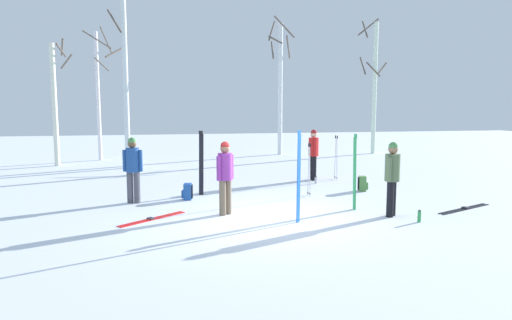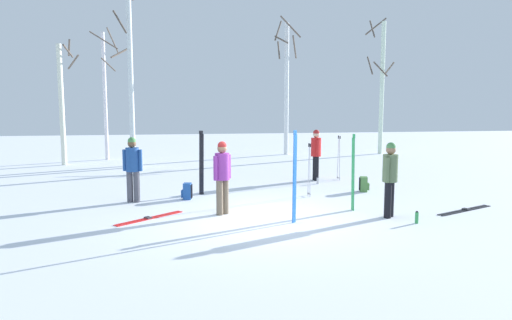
{
  "view_description": "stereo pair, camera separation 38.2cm",
  "coord_description": "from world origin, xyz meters",
  "px_view_note": "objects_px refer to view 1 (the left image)",
  "views": [
    {
      "loc": [
        -2.24,
        -9.97,
        2.57
      ],
      "look_at": [
        0.25,
        2.75,
        1.0
      ],
      "focal_mm": 32.57,
      "sensor_mm": 36.0,
      "label": 1
    },
    {
      "loc": [
        -1.86,
        -10.04,
        2.57
      ],
      "look_at": [
        0.25,
        2.75,
        1.0
      ],
      "focal_mm": 32.57,
      "sensor_mm": 36.0,
      "label": 2
    }
  ],
  "objects_px": {
    "person_1": "(225,173)",
    "person_2": "(392,174)",
    "person_0": "(133,166)",
    "birch_tree_3": "(280,84)",
    "backpack_1": "(187,192)",
    "birch_tree_1": "(98,93)",
    "ski_poles_0": "(336,156)",
    "backpack_0": "(363,184)",
    "birch_tree_4": "(374,84)",
    "ski_pair_planted_0": "(201,163)",
    "ski_pair_lying_0": "(153,219)",
    "water_bottle_0": "(419,216)",
    "birch_tree_0": "(55,102)",
    "ski_pair_planted_1": "(355,172)",
    "person_3": "(314,151)",
    "birch_tree_2": "(125,73)",
    "ski_poles_1": "(309,168)",
    "ski_pair_lying_1": "(465,209)",
    "water_bottle_1": "(316,180)",
    "ski_pair_planted_2": "(299,177)"
  },
  "relations": [
    {
      "from": "ski_pair_lying_0",
      "to": "birch_tree_3",
      "type": "distance_m",
      "value": 14.4
    },
    {
      "from": "birch_tree_3",
      "to": "ski_pair_planted_0",
      "type": "bearing_deg",
      "value": -115.54
    },
    {
      "from": "person_3",
      "to": "ski_pair_lying_1",
      "type": "xyz_separation_m",
      "value": [
        2.28,
        -4.94,
        -0.97
      ]
    },
    {
      "from": "ski_pair_planted_0",
      "to": "ski_pair_lying_0",
      "type": "relative_size",
      "value": 1.24
    },
    {
      "from": "water_bottle_1",
      "to": "birch_tree_1",
      "type": "distance_m",
      "value": 11.45
    },
    {
      "from": "backpack_0",
      "to": "birch_tree_0",
      "type": "height_order",
      "value": "birch_tree_0"
    },
    {
      "from": "person_1",
      "to": "ski_pair_planted_2",
      "type": "height_order",
      "value": "ski_pair_planted_2"
    },
    {
      "from": "ski_pair_planted_2",
      "to": "birch_tree_3",
      "type": "distance_m",
      "value": 14.0
    },
    {
      "from": "person_0",
      "to": "birch_tree_3",
      "type": "relative_size",
      "value": 0.25
    },
    {
      "from": "person_2",
      "to": "person_1",
      "type": "bearing_deg",
      "value": 166.43
    },
    {
      "from": "ski_poles_1",
      "to": "birch_tree_3",
      "type": "bearing_deg",
      "value": 80.41
    },
    {
      "from": "person_0",
      "to": "ski_poles_0",
      "type": "relative_size",
      "value": 1.14
    },
    {
      "from": "person_1",
      "to": "birch_tree_2",
      "type": "xyz_separation_m",
      "value": [
        -2.86,
        8.61,
        2.8
      ]
    },
    {
      "from": "ski_pair_lying_0",
      "to": "backpack_0",
      "type": "distance_m",
      "value": 6.47
    },
    {
      "from": "ski_pair_planted_0",
      "to": "water_bottle_1",
      "type": "relative_size",
      "value": 7.91
    },
    {
      "from": "person_1",
      "to": "birch_tree_1",
      "type": "height_order",
      "value": "birch_tree_1"
    },
    {
      "from": "person_1",
      "to": "person_2",
      "type": "distance_m",
      "value": 3.82
    },
    {
      "from": "ski_poles_0",
      "to": "birch_tree_1",
      "type": "height_order",
      "value": "birch_tree_1"
    },
    {
      "from": "ski_pair_planted_2",
      "to": "birch_tree_4",
      "type": "height_order",
      "value": "birch_tree_4"
    },
    {
      "from": "birch_tree_0",
      "to": "birch_tree_3",
      "type": "relative_size",
      "value": 0.76
    },
    {
      "from": "person_3",
      "to": "birch_tree_2",
      "type": "bearing_deg",
      "value": 146.48
    },
    {
      "from": "person_0",
      "to": "birch_tree_4",
      "type": "bearing_deg",
      "value": 41.88
    },
    {
      "from": "birch_tree_0",
      "to": "water_bottle_0",
      "type": "bearing_deg",
      "value": -49.3
    },
    {
      "from": "ski_pair_planted_1",
      "to": "birch_tree_1",
      "type": "height_order",
      "value": "birch_tree_1"
    },
    {
      "from": "ski_poles_1",
      "to": "birch_tree_0",
      "type": "relative_size",
      "value": 0.29
    },
    {
      "from": "ski_poles_1",
      "to": "water_bottle_1",
      "type": "bearing_deg",
      "value": 66.24
    },
    {
      "from": "water_bottle_0",
      "to": "ski_pair_planted_0",
      "type": "bearing_deg",
      "value": 137.97
    },
    {
      "from": "person_1",
      "to": "ski_pair_planted_0",
      "type": "bearing_deg",
      "value": 98.39
    },
    {
      "from": "ski_pair_planted_1",
      "to": "ski_poles_1",
      "type": "relative_size",
      "value": 1.25
    },
    {
      "from": "ski_pair_planted_1",
      "to": "birch_tree_4",
      "type": "distance_m",
      "value": 13.8
    },
    {
      "from": "backpack_1",
      "to": "birch_tree_1",
      "type": "xyz_separation_m",
      "value": [
        -3.49,
        9.72,
        2.84
      ]
    },
    {
      "from": "water_bottle_0",
      "to": "birch_tree_0",
      "type": "xyz_separation_m",
      "value": [
        -9.84,
        11.45,
        2.53
      ]
    },
    {
      "from": "birch_tree_0",
      "to": "ski_pair_lying_1",
      "type": "bearing_deg",
      "value": -42.14
    },
    {
      "from": "ski_poles_0",
      "to": "birch_tree_2",
      "type": "relative_size",
      "value": 0.21
    },
    {
      "from": "ski_poles_0",
      "to": "ski_poles_1",
      "type": "distance_m",
      "value": 3.13
    },
    {
      "from": "backpack_0",
      "to": "birch_tree_3",
      "type": "bearing_deg",
      "value": 89.9
    },
    {
      "from": "backpack_0",
      "to": "water_bottle_0",
      "type": "relative_size",
      "value": 1.64
    },
    {
      "from": "ski_poles_0",
      "to": "birch_tree_3",
      "type": "xyz_separation_m",
      "value": [
        0.03,
        8.1,
        2.74
      ]
    },
    {
      "from": "ski_poles_1",
      "to": "birch_tree_2",
      "type": "relative_size",
      "value": 0.2
    },
    {
      "from": "backpack_0",
      "to": "birch_tree_4",
      "type": "xyz_separation_m",
      "value": [
        4.9,
        9.85,
        3.35
      ]
    },
    {
      "from": "person_3",
      "to": "birch_tree_1",
      "type": "xyz_separation_m",
      "value": [
        -7.84,
        7.24,
        2.07
      ]
    },
    {
      "from": "ski_pair_planted_0",
      "to": "backpack_1",
      "type": "distance_m",
      "value": 1.01
    },
    {
      "from": "water_bottle_0",
      "to": "person_1",
      "type": "bearing_deg",
      "value": 159.53
    },
    {
      "from": "ski_pair_lying_0",
      "to": "person_2",
      "type": "bearing_deg",
      "value": -7.95
    },
    {
      "from": "ski_pair_planted_1",
      "to": "ski_pair_lying_1",
      "type": "xyz_separation_m",
      "value": [
        2.68,
        -0.51,
        -0.91
      ]
    },
    {
      "from": "person_2",
      "to": "birch_tree_1",
      "type": "bearing_deg",
      "value": 122.62
    },
    {
      "from": "backpack_1",
      "to": "birch_tree_4",
      "type": "relative_size",
      "value": 0.06
    },
    {
      "from": "ski_poles_0",
      "to": "person_2",
      "type": "bearing_deg",
      "value": -97.0
    },
    {
      "from": "backpack_1",
      "to": "birch_tree_0",
      "type": "xyz_separation_m",
      "value": [
        -4.98,
        8.05,
        2.45
      ]
    },
    {
      "from": "person_3",
      "to": "ski_poles_1",
      "type": "bearing_deg",
      "value": -110.46
    }
  ]
}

